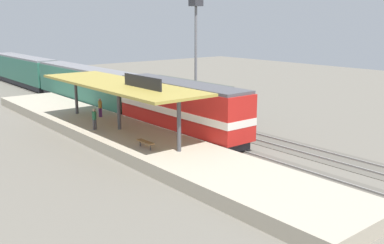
{
  "coord_description": "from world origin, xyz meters",
  "views": [
    {
      "loc": [
        -21.83,
        -30.6,
        9.47
      ],
      "look_at": [
        -1.38,
        -5.41,
        2.0
      ],
      "focal_mm": 40.96,
      "sensor_mm": 36.0,
      "label": 1
    }
  ],
  "objects_px": {
    "freight_car": "(183,98)",
    "person_walking": "(94,118)",
    "locomotive": "(181,108)",
    "person_waiting": "(100,107)",
    "passenger_carriage_front": "(85,85)",
    "passenger_carriage_rear": "(23,70)",
    "light_mast": "(196,32)",
    "platform_bench": "(145,142)"
  },
  "relations": [
    {
      "from": "passenger_carriage_rear",
      "to": "passenger_carriage_front",
      "type": "bearing_deg",
      "value": -90.0
    },
    {
      "from": "passenger_carriage_front",
      "to": "freight_car",
      "type": "relative_size",
      "value": 1.67
    },
    {
      "from": "locomotive",
      "to": "passenger_carriage_front",
      "type": "height_order",
      "value": "locomotive"
    },
    {
      "from": "passenger_carriage_rear",
      "to": "person_walking",
      "type": "height_order",
      "value": "passenger_carriage_rear"
    },
    {
      "from": "freight_car",
      "to": "platform_bench",
      "type": "bearing_deg",
      "value": -138.48
    },
    {
      "from": "freight_car",
      "to": "person_waiting",
      "type": "height_order",
      "value": "freight_car"
    },
    {
      "from": "platform_bench",
      "to": "passenger_carriage_rear",
      "type": "height_order",
      "value": "passenger_carriage_rear"
    },
    {
      "from": "locomotive",
      "to": "person_walking",
      "type": "relative_size",
      "value": 8.44
    },
    {
      "from": "light_mast",
      "to": "person_walking",
      "type": "relative_size",
      "value": 6.84
    },
    {
      "from": "passenger_carriage_rear",
      "to": "person_walking",
      "type": "relative_size",
      "value": 11.7
    },
    {
      "from": "light_mast",
      "to": "freight_car",
      "type": "bearing_deg",
      "value": -150.15
    },
    {
      "from": "passenger_carriage_rear",
      "to": "freight_car",
      "type": "relative_size",
      "value": 1.67
    },
    {
      "from": "light_mast",
      "to": "platform_bench",
      "type": "bearing_deg",
      "value": -140.88
    },
    {
      "from": "freight_car",
      "to": "passenger_carriage_rear",
      "type": "bearing_deg",
      "value": 97.9
    },
    {
      "from": "locomotive",
      "to": "light_mast",
      "type": "xyz_separation_m",
      "value": [
        7.8,
        7.47,
        5.99
      ]
    },
    {
      "from": "light_mast",
      "to": "person_walking",
      "type": "xyz_separation_m",
      "value": [
        -14.0,
        -4.07,
        -6.54
      ]
    },
    {
      "from": "passenger_carriage_front",
      "to": "platform_bench",
      "type": "bearing_deg",
      "value": -105.42
    },
    {
      "from": "passenger_carriage_front",
      "to": "person_walking",
      "type": "relative_size",
      "value": 11.7
    },
    {
      "from": "locomotive",
      "to": "passenger_carriage_front",
      "type": "distance_m",
      "value": 18.0
    },
    {
      "from": "locomotive",
      "to": "person_walking",
      "type": "xyz_separation_m",
      "value": [
        -6.2,
        3.4,
        -0.56
      ]
    },
    {
      "from": "person_waiting",
      "to": "platform_bench",
      "type": "bearing_deg",
      "value": -102.16
    },
    {
      "from": "locomotive",
      "to": "light_mast",
      "type": "relative_size",
      "value": 1.23
    },
    {
      "from": "platform_bench",
      "to": "locomotive",
      "type": "xyz_separation_m",
      "value": [
        6.0,
        3.75,
        1.07
      ]
    },
    {
      "from": "passenger_carriage_front",
      "to": "person_walking",
      "type": "distance_m",
      "value": 15.86
    },
    {
      "from": "locomotive",
      "to": "passenger_carriage_rear",
      "type": "height_order",
      "value": "locomotive"
    },
    {
      "from": "passenger_carriage_rear",
      "to": "person_waiting",
      "type": "relative_size",
      "value": 11.7
    },
    {
      "from": "platform_bench",
      "to": "light_mast",
      "type": "distance_m",
      "value": 19.14
    },
    {
      "from": "platform_bench",
      "to": "locomotive",
      "type": "height_order",
      "value": "locomotive"
    },
    {
      "from": "passenger_carriage_front",
      "to": "person_waiting",
      "type": "bearing_deg",
      "value": -108.76
    },
    {
      "from": "freight_car",
      "to": "light_mast",
      "type": "relative_size",
      "value": 1.03
    },
    {
      "from": "platform_bench",
      "to": "freight_car",
      "type": "bearing_deg",
      "value": 41.52
    },
    {
      "from": "locomotive",
      "to": "person_waiting",
      "type": "xyz_separation_m",
      "value": [
        -3.59,
        7.43,
        -0.56
      ]
    },
    {
      "from": "passenger_carriage_front",
      "to": "passenger_carriage_rear",
      "type": "xyz_separation_m",
      "value": [
        0.0,
        20.8,
        0.0
      ]
    },
    {
      "from": "platform_bench",
      "to": "person_waiting",
      "type": "bearing_deg",
      "value": 77.84
    },
    {
      "from": "passenger_carriage_rear",
      "to": "freight_car",
      "type": "bearing_deg",
      "value": -82.1
    },
    {
      "from": "light_mast",
      "to": "person_walking",
      "type": "bearing_deg",
      "value": -163.8
    },
    {
      "from": "freight_car",
      "to": "person_walking",
      "type": "distance_m",
      "value": 11.03
    },
    {
      "from": "freight_car",
      "to": "person_waiting",
      "type": "bearing_deg",
      "value": 167.59
    },
    {
      "from": "freight_car",
      "to": "person_walking",
      "type": "bearing_deg",
      "value": -168.33
    },
    {
      "from": "locomotive",
      "to": "person_walking",
      "type": "bearing_deg",
      "value": 151.23
    },
    {
      "from": "passenger_carriage_front",
      "to": "light_mast",
      "type": "xyz_separation_m",
      "value": [
        7.8,
        -10.53,
        6.08
      ]
    },
    {
      "from": "freight_car",
      "to": "light_mast",
      "type": "distance_m",
      "value": 7.41
    }
  ]
}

